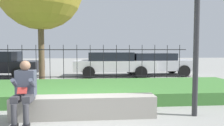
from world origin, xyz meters
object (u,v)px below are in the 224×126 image
object	(u,v)px
car_parked_right	(155,63)
street_lamp	(197,9)
person_seated_reader	(24,89)
car_parked_center	(114,63)
stone_bench	(85,108)

from	to	relation	value
car_parked_right	street_lamp	bearing A→B (deg)	-100.99
person_seated_reader	car_parked_center	xyz separation A→B (m)	(2.55, 7.47, 0.01)
stone_bench	car_parked_right	xyz separation A→B (m)	(3.74, 7.30, 0.48)
street_lamp	stone_bench	bearing A→B (deg)	177.76
street_lamp	person_seated_reader	bearing A→B (deg)	-177.22
person_seated_reader	street_lamp	xyz separation A→B (m)	(3.69, 0.18, 1.70)
stone_bench	person_seated_reader	size ratio (longest dim) A/B	2.45
person_seated_reader	car_parked_center	distance (m)	7.89
car_parked_right	street_lamp	world-z (taller)	street_lamp
stone_bench	car_parked_right	size ratio (longest dim) A/B	0.75
stone_bench	person_seated_reader	world-z (taller)	person_seated_reader
stone_bench	car_parked_center	size ratio (longest dim) A/B	0.71
person_seated_reader	car_parked_right	distance (m)	9.05
car_parked_center	street_lamp	xyz separation A→B (m)	(1.14, -7.29, 1.69)
car_parked_center	car_parked_right	xyz separation A→B (m)	(2.39, 0.11, -0.02)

